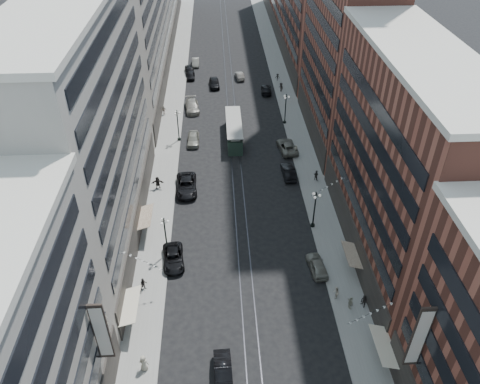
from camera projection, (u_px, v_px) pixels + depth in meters
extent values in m
plane|color=black|center=(233.00, 125.00, 82.72)|extent=(220.00, 220.00, 0.00)
cube|color=gray|center=(174.00, 101.00, 90.20)|extent=(4.00, 180.00, 0.15)
cube|color=gray|center=(287.00, 98.00, 91.14)|extent=(4.00, 180.00, 0.15)
cube|color=#2D2D33|center=(227.00, 100.00, 90.68)|extent=(0.12, 180.00, 0.02)
cube|color=#2D2D33|center=(234.00, 100.00, 90.74)|extent=(0.12, 180.00, 0.02)
cube|color=gray|center=(89.00, 134.00, 52.02)|extent=(8.00, 36.00, 28.00)
cube|color=brown|center=(400.00, 165.00, 50.66)|extent=(8.00, 30.00, 24.00)
cube|color=brown|center=(350.00, 7.00, 67.67)|extent=(8.00, 26.00, 42.00)
cylinder|color=black|center=(168.00, 252.00, 56.55)|extent=(0.56, 0.56, 0.30)
cylinder|color=black|center=(166.00, 237.00, 55.09)|extent=(0.18, 0.18, 5.20)
sphere|color=black|center=(164.00, 219.00, 53.41)|extent=(0.24, 0.24, 0.24)
sphere|color=white|center=(168.00, 221.00, 53.67)|extent=(0.36, 0.36, 0.36)
sphere|color=white|center=(162.00, 220.00, 53.95)|extent=(0.36, 0.36, 0.36)
sphere|color=white|center=(162.00, 224.00, 53.33)|extent=(0.36, 0.36, 0.36)
cylinder|color=black|center=(179.00, 139.00, 78.15)|extent=(0.56, 0.56, 0.30)
cylinder|color=black|center=(178.00, 126.00, 76.68)|extent=(0.18, 0.18, 5.20)
sphere|color=black|center=(177.00, 111.00, 75.00)|extent=(0.24, 0.24, 0.24)
sphere|color=white|center=(180.00, 113.00, 75.26)|extent=(0.36, 0.36, 0.36)
sphere|color=white|center=(176.00, 112.00, 75.55)|extent=(0.36, 0.36, 0.36)
sphere|color=white|center=(175.00, 114.00, 74.92)|extent=(0.36, 0.36, 0.36)
cylinder|color=black|center=(313.00, 225.00, 60.53)|extent=(0.56, 0.56, 0.30)
cylinder|color=black|center=(314.00, 211.00, 59.07)|extent=(0.18, 0.18, 5.20)
sphere|color=black|center=(317.00, 193.00, 57.39)|extent=(0.24, 0.24, 0.24)
sphere|color=white|center=(320.00, 195.00, 57.65)|extent=(0.36, 0.36, 0.36)
sphere|color=white|center=(314.00, 194.00, 57.93)|extent=(0.36, 0.36, 0.36)
sphere|color=white|center=(315.00, 197.00, 57.31)|extent=(0.36, 0.36, 0.36)
cylinder|color=black|center=(285.00, 122.00, 82.93)|extent=(0.56, 0.56, 0.30)
cylinder|color=black|center=(285.00, 110.00, 81.46)|extent=(0.18, 0.18, 5.20)
sphere|color=black|center=(286.00, 95.00, 79.79)|extent=(0.24, 0.24, 0.24)
sphere|color=white|center=(289.00, 97.00, 80.04)|extent=(0.36, 0.36, 0.36)
sphere|color=white|center=(285.00, 96.00, 80.33)|extent=(0.36, 0.36, 0.36)
sphere|color=white|center=(285.00, 98.00, 79.70)|extent=(0.36, 0.36, 0.36)
cube|color=#22352A|center=(234.00, 132.00, 78.20)|extent=(2.34, 11.25, 2.44)
cube|color=gray|center=(234.00, 124.00, 77.30)|extent=(1.50, 10.31, 0.56)
cube|color=gray|center=(234.00, 122.00, 77.08)|extent=(2.53, 11.43, 0.14)
cylinder|color=black|center=(235.00, 150.00, 75.36)|extent=(2.16, 0.66, 0.66)
cylinder|color=black|center=(233.00, 125.00, 82.11)|extent=(2.16, 0.66, 0.66)
imported|color=black|center=(173.00, 258.00, 55.17)|extent=(2.93, 5.41, 1.44)
imported|color=slate|center=(317.00, 265.00, 54.17)|extent=(2.23, 4.58, 1.50)
imported|color=black|center=(223.00, 372.00, 43.20)|extent=(1.83, 4.71, 1.53)
imported|color=gray|center=(144.00, 363.00, 43.61)|extent=(1.01, 0.69, 1.89)
imported|color=black|center=(144.00, 284.00, 51.60)|extent=(0.89, 0.69, 1.61)
imported|color=gray|center=(350.00, 303.00, 49.45)|extent=(0.72, 1.06, 1.66)
imported|color=black|center=(186.00, 185.00, 66.61)|extent=(3.17, 6.35, 1.73)
imported|color=gray|center=(192.00, 106.00, 86.78)|extent=(3.02, 6.10, 1.70)
imported|color=black|center=(189.00, 70.00, 100.57)|extent=(2.47, 4.87, 1.59)
imported|color=black|center=(288.00, 172.00, 69.53)|extent=(1.87, 4.81, 1.56)
imported|color=slate|center=(287.00, 146.00, 75.34)|extent=(3.30, 5.90, 1.56)
imported|color=black|center=(266.00, 89.00, 92.97)|extent=(2.26, 4.92, 1.39)
imported|color=black|center=(214.00, 83.00, 95.16)|extent=(2.22, 4.98, 1.66)
imported|color=#66625A|center=(240.00, 76.00, 98.51)|extent=(1.96, 4.33, 1.38)
imported|color=black|center=(158.00, 183.00, 66.78)|extent=(1.78, 0.62, 1.89)
imported|color=#B9A999|center=(164.00, 110.00, 85.06)|extent=(1.12, 0.70, 1.78)
imported|color=black|center=(316.00, 175.00, 68.57)|extent=(0.86, 0.82, 1.58)
imported|color=#A39C87|center=(296.00, 150.00, 73.89)|extent=(0.72, 0.52, 1.86)
imported|color=black|center=(277.00, 77.00, 97.36)|extent=(1.03, 0.61, 1.50)
imported|color=black|center=(191.00, 75.00, 98.63)|extent=(1.67, 4.06, 1.38)
imported|color=gray|center=(193.00, 139.00, 77.25)|extent=(1.92, 4.72, 1.60)
imported|color=gray|center=(196.00, 62.00, 104.49)|extent=(1.62, 4.42, 1.45)
imported|color=black|center=(281.00, 87.00, 93.03)|extent=(1.04, 1.23, 1.79)
imported|color=black|center=(364.00, 301.00, 49.65)|extent=(0.71, 0.89, 1.61)
imported|color=beige|center=(336.00, 293.00, 50.66)|extent=(0.69, 0.84, 1.53)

